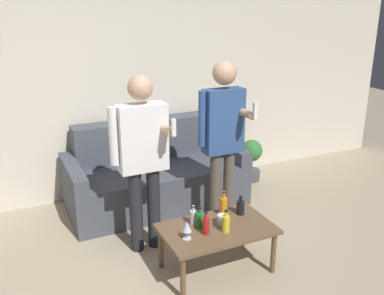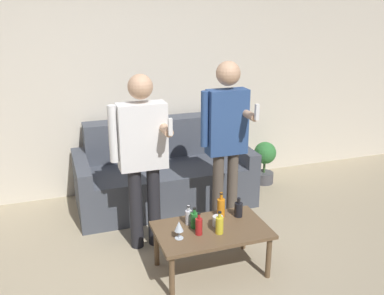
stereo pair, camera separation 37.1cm
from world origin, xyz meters
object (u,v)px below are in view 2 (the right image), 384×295
(couch, at_px, (163,174))
(coffee_table, at_px, (212,233))
(person_standing_right, at_px, (226,133))
(person_standing_left, at_px, (142,150))
(bottle_orange, at_px, (199,226))

(couch, distance_m, coffee_table, 1.44)
(couch, distance_m, person_standing_right, 1.14)
(coffee_table, relative_size, person_standing_left, 0.58)
(person_standing_left, bearing_deg, coffee_table, -53.51)
(bottle_orange, bearing_deg, person_standing_right, 52.73)
(person_standing_left, bearing_deg, bottle_orange, -64.77)
(couch, relative_size, coffee_table, 2.08)
(coffee_table, height_order, bottle_orange, bottle_orange)
(person_standing_left, height_order, person_standing_right, person_standing_right)
(coffee_table, distance_m, bottle_orange, 0.19)
(person_standing_right, bearing_deg, person_standing_left, -177.61)
(person_standing_left, bearing_deg, couch, 64.76)
(couch, height_order, bottle_orange, couch)
(coffee_table, bearing_deg, person_standing_left, 126.49)
(person_standing_left, distance_m, person_standing_right, 0.81)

